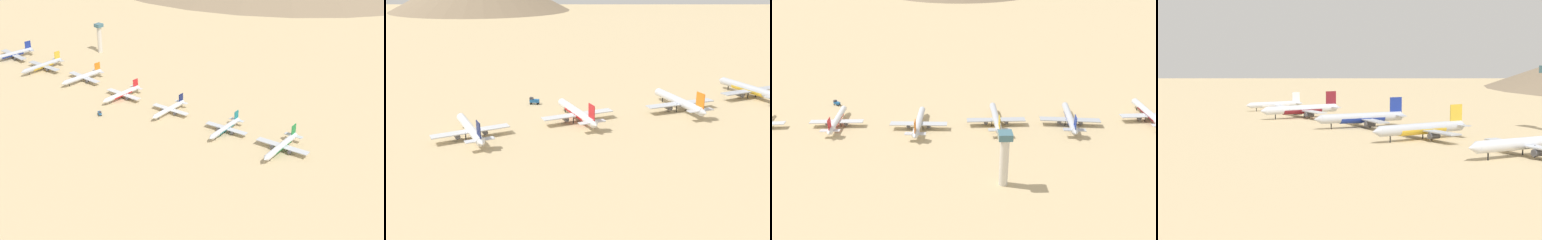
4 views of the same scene
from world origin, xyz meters
The scene contains 10 objects.
ground_plane centered at (0.00, 0.00, 0.00)m, with size 2615.46×2615.46×0.00m, color tan.
parked_jet_2 centered at (-0.67, -106.04, 4.94)m, with size 51.53×42.00×14.86m.
parked_jet_3 centered at (0.93, -54.23, 4.85)m, with size 50.47×40.88×14.59m.
parked_jet_4 centered at (-3.49, -0.61, 4.71)m, with size 48.49×39.38×13.99m.
parked_jet_5 centered at (2.38, 56.70, 4.37)m, with size 45.41×36.77×13.13m.
parked_jet_6 centered at (0.60, 109.46, 4.17)m, with size 42.94×34.86×12.39m.
parked_jet_7 centered at (0.68, 166.17, 4.20)m, with size 43.81×35.61×12.63m.
parked_jet_8 centered at (0.17, 215.54, 4.82)m, with size 50.27×40.83×14.50m.
service_truck centered at (38.87, 66.69, 2.08)m, with size 4.92×5.69×3.90m.
control_tower centered at (-72.26, -50.58, 17.43)m, with size 7.20×7.20×31.37m.
Camera 1 is at (330.40, 397.00, 202.22)m, focal length 54.55 mm.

